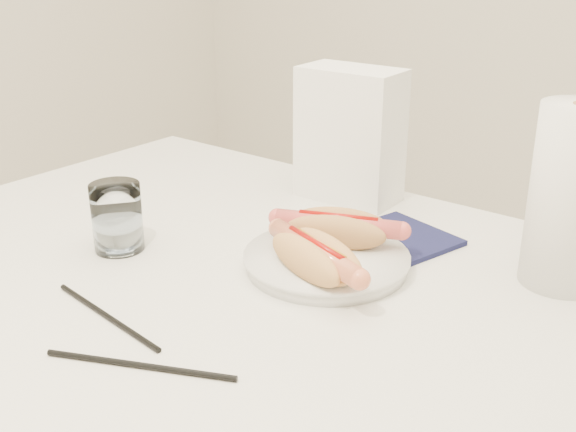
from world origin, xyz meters
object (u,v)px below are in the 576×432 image
Objects in this scene: paper_towel_roll at (572,197)px; hotdog_left at (338,229)px; water_glass at (117,217)px; napkin_box at (350,135)px; table at (265,315)px; plate at (326,262)px; hotdog_right at (316,257)px.

hotdog_left is at bearing -157.79° from paper_towel_roll.
water_glass is 0.41m from napkin_box.
table is 12.27× the size of water_glass.
water_glass is 0.42× the size of paper_towel_roll.
napkin_box is at bearing 117.64° from plate.
napkin_box is at bearing 166.66° from paper_towel_roll.
hotdog_right is at bearing 15.56° from water_glass.
hotdog_left reaches higher than table.
paper_towel_roll reaches higher than plate.
hotdog_right is at bearing -139.72° from paper_towel_roll.
napkin_box is at bearing 135.81° from hotdog_right.
hotdog_left is (-0.01, 0.04, 0.03)m from plate.
hotdog_right is 0.34m from napkin_box.
table is 0.42m from paper_towel_roll.
hotdog_left is at bearing -62.24° from napkin_box.
hotdog_left is at bearing 105.22° from plate.
plate is at bearing -149.34° from paper_towel_roll.
hotdog_left is 0.24m from napkin_box.
hotdog_right is 0.81× the size of napkin_box.
water_glass is (-0.22, -0.06, 0.11)m from table.
plate reaches higher than table.
hotdog_right reaches higher than hotdog_left.
paper_towel_roll is (0.31, 0.22, 0.18)m from table.
water_glass is at bearing -112.59° from napkin_box.
plate is 0.30m from napkin_box.
napkin_box reaches higher than hotdog_left.
plate is 1.21× the size of hotdog_right.
paper_towel_roll is at bearing 59.73° from hotdog_right.
table is 0.25m from water_glass.
table is 5.45× the size of napkin_box.
hotdog_left is 0.97× the size of hotdog_right.
table is 0.15m from hotdog_left.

